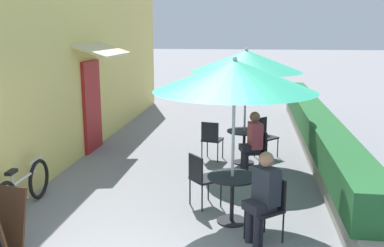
# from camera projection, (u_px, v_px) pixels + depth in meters

# --- Properties ---
(cafe_facade_wall) EXTENTS (0.98, 11.96, 4.20)m
(cafe_facade_wall) POSITION_uv_depth(u_px,v_px,m) (91.00, 60.00, 10.20)
(cafe_facade_wall) COLOR #E0CC6B
(cafe_facade_wall) RESTS_ON ground_plane
(planter_hedge) EXTENTS (0.60, 10.96, 1.01)m
(planter_hedge) POSITION_uv_depth(u_px,v_px,m) (315.00, 130.00, 9.85)
(planter_hedge) COLOR gray
(planter_hedge) RESTS_ON ground_plane
(patio_table_near) EXTENTS (0.73, 0.73, 0.71)m
(patio_table_near) POSITION_uv_depth(u_px,v_px,m) (232.00, 190.00, 6.25)
(patio_table_near) COLOR black
(patio_table_near) RESTS_ON ground_plane
(patio_umbrella_near) EXTENTS (2.29, 2.29, 2.43)m
(patio_umbrella_near) POSITION_uv_depth(u_px,v_px,m) (235.00, 76.00, 5.89)
(patio_umbrella_near) COLOR #B7B7BC
(patio_umbrella_near) RESTS_ON ground_plane
(cafe_chair_near_left) EXTENTS (0.56, 0.56, 0.87)m
(cafe_chair_near_left) POSITION_uv_depth(u_px,v_px,m) (269.00, 204.00, 5.70)
(cafe_chair_near_left) COLOR black
(cafe_chair_near_left) RESTS_ON ground_plane
(seated_patron_near_left) EXTENTS (0.51, 0.50, 1.25)m
(seated_patron_near_left) POSITION_uv_depth(u_px,v_px,m) (263.00, 193.00, 5.61)
(seated_patron_near_left) COLOR #23232D
(seated_patron_near_left) RESTS_ON ground_plane
(cafe_chair_near_right) EXTENTS (0.56, 0.56, 0.87)m
(cafe_chair_near_right) POSITION_uv_depth(u_px,v_px,m) (201.00, 176.00, 6.79)
(cafe_chair_near_right) COLOR black
(cafe_chair_near_right) RESTS_ON ground_plane
(patio_table_mid) EXTENTS (0.73, 0.73, 0.71)m
(patio_table_mid) POSITION_uv_depth(u_px,v_px,m) (244.00, 140.00, 9.05)
(patio_table_mid) COLOR black
(patio_table_mid) RESTS_ON ground_plane
(patio_umbrella_mid) EXTENTS (2.29, 2.29, 2.43)m
(patio_umbrella_mid) POSITION_uv_depth(u_px,v_px,m) (246.00, 61.00, 8.69)
(patio_umbrella_mid) COLOR #B7B7BC
(patio_umbrella_mid) RESTS_ON ground_plane
(cafe_chair_mid_left) EXTENTS (0.48, 0.48, 0.87)m
(cafe_chair_mid_left) POSITION_uv_depth(u_px,v_px,m) (211.00, 137.00, 9.22)
(cafe_chair_mid_left) COLOR black
(cafe_chair_mid_left) RESTS_ON ground_plane
(cafe_chair_mid_right) EXTENTS (0.50, 0.50, 0.87)m
(cafe_chair_mid_right) POSITION_uv_depth(u_px,v_px,m) (258.00, 148.00, 8.37)
(cafe_chair_mid_right) COLOR black
(cafe_chair_mid_right) RESTS_ON ground_plane
(seated_patron_mid_right) EXTENTS (0.47, 0.42, 1.25)m
(seated_patron_mid_right) POSITION_uv_depth(u_px,v_px,m) (252.00, 140.00, 8.32)
(seated_patron_mid_right) COLOR #23232D
(seated_patron_mid_right) RESTS_ON ground_plane
(cafe_chair_mid_back) EXTENTS (0.57, 0.57, 0.87)m
(cafe_chair_mid_back) POSITION_uv_depth(u_px,v_px,m) (264.00, 134.00, 9.53)
(cafe_chair_mid_back) COLOR black
(cafe_chair_mid_back) RESTS_ON ground_plane
(bicycle_leaning) EXTENTS (0.12, 1.75, 0.76)m
(bicycle_leaning) POSITION_uv_depth(u_px,v_px,m) (23.00, 190.00, 6.65)
(bicycle_leaning) COLOR black
(bicycle_leaning) RESTS_ON ground_plane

